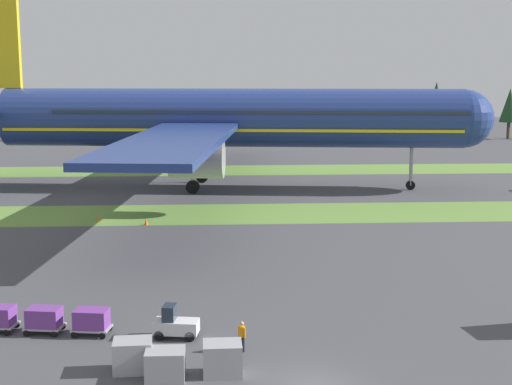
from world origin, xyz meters
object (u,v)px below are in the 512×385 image
object	(u,v)px
taxiway_marker_1	(98,219)
uld_container_1	(223,359)
uld_container_2	(165,364)
baggage_tug	(175,324)
taxiway_marker_0	(146,222)
cargo_dolly_lead	(92,320)
ground_crew_marshaller	(242,335)
airliner	(216,118)
cargo_dolly_second	(44,318)
uld_container_0	(133,356)

from	to	relation	value
taxiway_marker_1	uld_container_1	bearing A→B (deg)	-72.49
uld_container_1	uld_container_2	size ratio (longest dim) A/B	1.00
baggage_tug	taxiway_marker_0	world-z (taller)	baggage_tug
cargo_dolly_lead	taxiway_marker_0	xyz separation A→B (m)	(0.39, 31.13, -0.60)
ground_crew_marshaller	taxiway_marker_0	xyz separation A→B (m)	(-8.42, 34.24, -0.62)
airliner	taxiway_marker_1	size ratio (longest dim) A/B	185.35
baggage_tug	cargo_dolly_second	bearing A→B (deg)	-90.00
uld_container_0	taxiway_marker_1	size ratio (longest dim) A/B	4.21
airliner	uld_container_2	distance (m)	61.46
cargo_dolly_second	uld_container_1	bearing A→B (deg)	66.61
cargo_dolly_second	taxiway_marker_0	bearing A→B (deg)	-177.18
uld_container_1	taxiway_marker_1	bearing A→B (deg)	107.51
airliner	baggage_tug	world-z (taller)	airliner
airliner	taxiway_marker_1	world-z (taller)	airliner
uld_container_1	uld_container_2	distance (m)	2.95
ground_crew_marshaller	uld_container_1	size ratio (longest dim) A/B	0.87
taxiway_marker_1	ground_crew_marshaller	bearing A→B (deg)	-69.57
cargo_dolly_lead	taxiway_marker_1	size ratio (longest dim) A/B	5.07
uld_container_1	taxiway_marker_0	distance (m)	38.07
baggage_tug	ground_crew_marshaller	size ratio (longest dim) A/B	1.59
uld_container_0	taxiway_marker_1	world-z (taller)	uld_container_0
cargo_dolly_lead	uld_container_2	distance (m)	8.17
ground_crew_marshaller	cargo_dolly_lead	bearing A→B (deg)	-150.53
uld_container_2	taxiway_marker_0	size ratio (longest dim) A/B	3.10
ground_crew_marshaller	uld_container_1	world-z (taller)	ground_crew_marshaller
airliner	taxiway_marker_0	size ratio (longest dim) A/B	136.38
taxiway_marker_0	uld_container_0	bearing A→B (deg)	-85.89
taxiway_marker_0	cargo_dolly_second	bearing A→B (deg)	-96.05
ground_crew_marshaller	airliner	bearing A→B (deg)	140.21
baggage_tug	uld_container_1	size ratio (longest dim) A/B	1.38
cargo_dolly_lead	taxiway_marker_0	size ratio (longest dim) A/B	3.73
cargo_dolly_second	uld_container_0	world-z (taller)	uld_container_0
baggage_tug	uld_container_1	distance (m)	6.10
airliner	cargo_dolly_second	size ratio (longest dim) A/B	36.58
uld_container_1	taxiway_marker_0	world-z (taller)	uld_container_1
airliner	uld_container_1	world-z (taller)	airliner
uld_container_0	ground_crew_marshaller	bearing A→B (deg)	22.58
ground_crew_marshaller	uld_container_0	world-z (taller)	ground_crew_marshaller
uld_container_0	cargo_dolly_lead	bearing A→B (deg)	118.67
baggage_tug	taxiway_marker_0	xyz separation A→B (m)	(-4.58, 31.91, -0.49)
cargo_dolly_second	taxiway_marker_1	size ratio (longest dim) A/B	5.07
ground_crew_marshaller	uld_container_2	size ratio (longest dim) A/B	0.87
cargo_dolly_lead	cargo_dolly_second	size ratio (longest dim) A/B	1.00
cargo_dolly_second	uld_container_2	size ratio (longest dim) A/B	1.20
airliner	cargo_dolly_lead	world-z (taller)	airliner
taxiway_marker_1	uld_container_0	bearing A→B (deg)	-78.63
baggage_tug	taxiway_marker_1	xyz separation A→B (m)	(-9.79, 34.28, -0.58)
taxiway_marker_0	airliner	bearing A→B (deg)	72.77
cargo_dolly_second	baggage_tug	bearing A→B (deg)	90.00
ground_crew_marshaller	cargo_dolly_second	bearing A→B (deg)	-148.02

